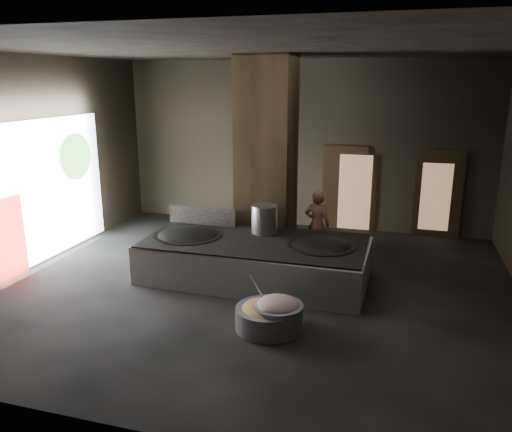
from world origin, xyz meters
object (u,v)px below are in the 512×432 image
(wok_right, at_px, (321,249))
(veg_basin, at_px, (267,318))
(wok_left, at_px, (188,238))
(stock_pot, at_px, (264,219))
(meat_basin, at_px, (278,317))
(hearth_platform, at_px, (255,260))
(cook, at_px, (317,225))

(wok_right, distance_m, veg_basin, 2.23)
(wok_right, relative_size, veg_basin, 1.29)
(wok_left, bearing_deg, stock_pot, 21.80)
(veg_basin, height_order, meat_basin, meat_basin)
(hearth_platform, height_order, wok_left, wok_left)
(stock_pot, bearing_deg, meat_basin, -70.17)
(hearth_platform, relative_size, wok_left, 3.17)
(stock_pot, height_order, meat_basin, stock_pot)
(meat_basin, bearing_deg, wok_right, 79.92)
(veg_basin, bearing_deg, cook, 86.77)
(wok_left, distance_m, wok_right, 2.80)
(cook, distance_m, meat_basin, 3.68)
(wok_left, height_order, wok_right, wok_left)
(veg_basin, distance_m, meat_basin, 0.19)
(wok_right, xyz_separation_m, cook, (-0.35, 1.56, 0.04))
(cook, bearing_deg, wok_left, 38.28)
(hearth_platform, distance_m, wok_right, 1.40)
(veg_basin, bearing_deg, hearth_platform, 111.42)
(hearth_platform, bearing_deg, cook, 59.19)
(wok_left, bearing_deg, meat_basin, -39.16)
(wok_right, bearing_deg, stock_pot, 158.96)
(veg_basin, bearing_deg, stock_pot, 106.14)
(wok_right, distance_m, cook, 1.60)
(hearth_platform, distance_m, cook, 1.94)
(hearth_platform, relative_size, stock_pot, 7.67)
(hearth_platform, xyz_separation_m, meat_basin, (0.98, -2.03, -0.17))
(wok_left, distance_m, veg_basin, 3.05)
(wok_left, xyz_separation_m, stock_pot, (1.50, 0.60, 0.38))
(meat_basin, bearing_deg, cook, 89.64)
(cook, distance_m, veg_basin, 3.70)
(hearth_platform, xyz_separation_m, veg_basin, (0.80, -2.03, -0.20))
(wok_left, xyz_separation_m, cook, (2.45, 1.66, 0.04))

